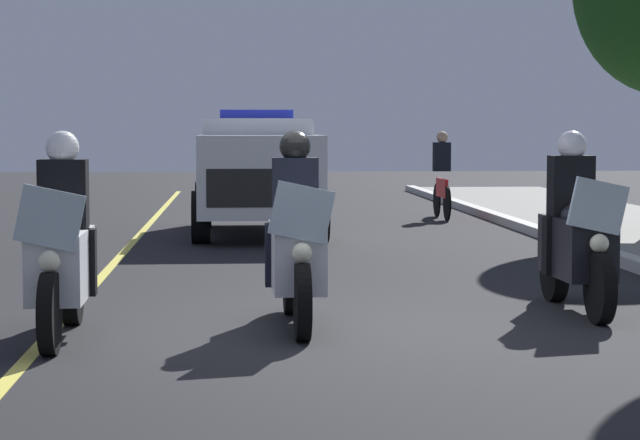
# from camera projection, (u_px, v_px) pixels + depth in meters

# --- Properties ---
(ground_plane) EXTENTS (80.00, 80.00, 0.00)m
(ground_plane) POSITION_uv_depth(u_px,v_px,m) (325.00, 328.00, 10.80)
(ground_plane) COLOR black
(lane_stripe_center) EXTENTS (48.00, 0.12, 0.01)m
(lane_stripe_center) POSITION_uv_depth(u_px,v_px,m) (53.00, 331.00, 10.64)
(lane_stripe_center) COLOR #E0D14C
(lane_stripe_center) RESTS_ON ground
(police_motorcycle_lead_left) EXTENTS (2.14, 0.56, 1.72)m
(police_motorcycle_lead_left) POSITION_uv_depth(u_px,v_px,m) (61.00, 255.00, 10.22)
(police_motorcycle_lead_left) COLOR black
(police_motorcycle_lead_left) RESTS_ON ground
(police_motorcycle_lead_right) EXTENTS (2.14, 0.56, 1.72)m
(police_motorcycle_lead_right) POSITION_uv_depth(u_px,v_px,m) (296.00, 247.00, 10.86)
(police_motorcycle_lead_right) COLOR black
(police_motorcycle_lead_right) RESTS_ON ground
(police_motorcycle_trailing) EXTENTS (2.14, 0.56, 1.72)m
(police_motorcycle_trailing) POSITION_uv_depth(u_px,v_px,m) (576.00, 239.00, 11.72)
(police_motorcycle_trailing) COLOR black
(police_motorcycle_trailing) RESTS_ON ground
(police_suv) EXTENTS (4.93, 2.13, 2.05)m
(police_suv) POSITION_uv_depth(u_px,v_px,m) (257.00, 170.00, 20.37)
(police_suv) COLOR silver
(police_suv) RESTS_ON ground
(cyclist_background) EXTENTS (1.76, 0.32, 1.69)m
(cyclist_background) POSITION_uv_depth(u_px,v_px,m) (442.00, 175.00, 23.92)
(cyclist_background) COLOR black
(cyclist_background) RESTS_ON ground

